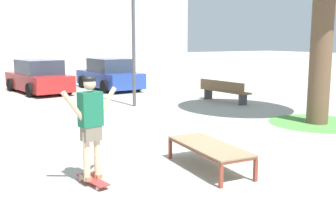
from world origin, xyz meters
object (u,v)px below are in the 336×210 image
at_px(skater, 91,122).
at_px(car_red, 39,78).
at_px(skate_box, 209,147).
at_px(skateboard, 93,180).
at_px(park_bench, 224,91).
at_px(car_blue, 109,75).

bearing_deg(skater, car_red, 80.70).
bearing_deg(skate_box, car_red, 90.50).
relative_size(skateboard, park_bench, 0.34).
bearing_deg(park_bench, car_blue, 110.11).
distance_m(car_red, park_bench, 8.50).
distance_m(skate_box, skater, 2.28).
relative_size(skater, park_bench, 0.70).
xyz_separation_m(skater, park_bench, (7.53, 6.01, -0.62)).
xyz_separation_m(car_red, car_blue, (3.27, -0.42, 0.00)).
distance_m(skateboard, park_bench, 9.65).
bearing_deg(car_red, skate_box, -89.50).
height_order(skater, car_red, skater).
bearing_deg(car_red, skateboard, -99.30).
xyz_separation_m(skater, car_blue, (5.31, 12.08, -0.38)).
bearing_deg(park_bench, skateboard, -141.40).
bearing_deg(skateboard, car_red, 80.70).
height_order(skate_box, car_red, car_red).
xyz_separation_m(skate_box, park_bench, (5.37, 6.33, 0.03)).
distance_m(skateboard, car_blue, 13.21).
bearing_deg(skate_box, car_blue, 75.72).
relative_size(car_blue, park_bench, 1.77).
bearing_deg(skater, skate_box, -8.46).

